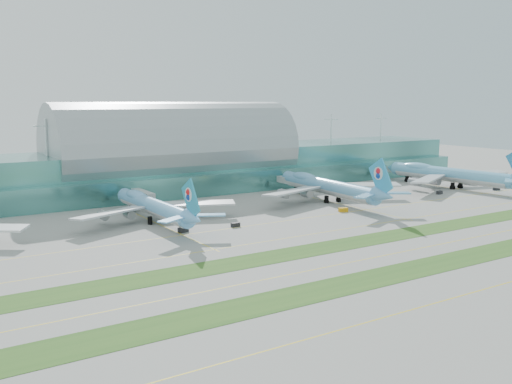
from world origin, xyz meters
TOP-DOWN VIEW (x-y plane):
  - ground at (0.00, 0.00)m, footprint 700.00×700.00m
  - terminal at (0.01, 128.79)m, footprint 340.00×69.10m
  - grass_strip_near at (0.00, -28.00)m, footprint 420.00×12.00m
  - grass_strip_far at (0.00, 2.00)m, footprint 420.00×12.00m
  - taxiline_a at (0.00, -48.00)m, footprint 420.00×0.35m
  - taxiline_b at (0.00, -14.00)m, footprint 420.00×0.35m
  - taxiline_c at (0.00, 18.00)m, footprint 420.00×0.35m
  - taxiline_d at (0.00, 40.00)m, footprint 420.00×0.35m
  - airliner_b at (-38.33, 65.18)m, footprint 62.89×71.24m
  - airliner_c at (43.23, 64.83)m, footprint 70.75×80.55m
  - airliner_d at (120.37, 61.47)m, footprint 73.80×84.01m
  - gse_c at (-36.42, 43.58)m, footprint 3.72×2.80m
  - gse_d at (-17.38, 41.25)m, footprint 3.25×1.73m
  - gse_e at (32.79, 41.75)m, footprint 3.99×2.86m
  - gse_f at (54.96, 51.15)m, footprint 3.10×1.86m
  - gse_g at (99.96, 49.93)m, footprint 3.85×2.34m
  - gse_h at (133.54, 42.87)m, footprint 3.94×2.22m

SIDE VIEW (x-z plane):
  - ground at x=0.00m, z-range 0.00..0.00m
  - taxiline_a at x=0.00m, z-range 0.00..0.01m
  - taxiline_b at x=0.00m, z-range 0.00..0.01m
  - taxiline_c at x=0.00m, z-range 0.00..0.01m
  - taxiline_d at x=0.00m, z-range 0.00..0.01m
  - grass_strip_near at x=0.00m, z-range 0.00..0.08m
  - grass_strip_far at x=0.00m, z-range 0.00..0.08m
  - gse_f at x=54.96m, z-range 0.00..1.25m
  - gse_d at x=-17.38m, z-range 0.00..1.47m
  - gse_g at x=99.96m, z-range 0.00..1.53m
  - gse_h at x=133.54m, z-range 0.00..1.60m
  - gse_e at x=32.79m, z-range 0.00..1.60m
  - gse_c at x=-36.42m, z-range 0.00..1.66m
  - airliner_b at x=-38.33m, z-range -3.76..15.88m
  - airliner_c at x=43.23m, z-range -4.24..17.91m
  - airliner_d at x=120.37m, z-range -4.43..18.68m
  - terminal at x=0.01m, z-range -3.77..32.23m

